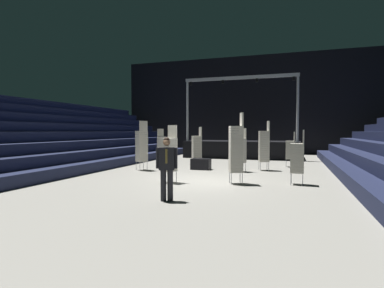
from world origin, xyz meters
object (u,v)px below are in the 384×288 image
chair_stack_rear_centre (162,146)px  chair_stack_aisle_left (142,146)px  chair_stack_mid_left (236,148)px  chair_stack_front_left (264,146)px  chair_stack_mid_centre (240,150)px  equipment_road_case (201,164)px  chair_stack_rear_right (297,157)px  man_with_tie (167,165)px  stage_riser (242,148)px  chair_stack_mid_right (197,147)px  chair_stack_rear_left (169,154)px  chair_stack_front_right (290,149)px

chair_stack_rear_centre → chair_stack_aisle_left: (0.29, -3.10, 0.17)m
chair_stack_mid_left → chair_stack_front_left: bearing=-29.0°
chair_stack_mid_centre → chair_stack_aisle_left: (-4.47, -0.89, 0.17)m
chair_stack_mid_left → equipment_road_case: bearing=12.6°
chair_stack_rear_right → man_with_tie: bearing=140.0°
stage_riser → chair_stack_rear_right: 10.92m
chair_stack_front_left → chair_stack_rear_right: size_ratio=1.23×
chair_stack_front_left → chair_stack_mid_right: size_ratio=1.12×
chair_stack_aisle_left → chair_stack_mid_centre: bearing=-43.6°
chair_stack_mid_left → chair_stack_rear_left: size_ratio=1.21×
man_with_tie → chair_stack_mid_left: 3.46m
chair_stack_front_left → equipment_road_case: bearing=84.8°
chair_stack_mid_centre → chair_stack_rear_left: chair_stack_rear_left is taller
man_with_tie → chair_stack_rear_centre: 9.52m
chair_stack_mid_right → chair_stack_mid_left: bearing=-179.7°
chair_stack_rear_left → chair_stack_mid_centre: bearing=-96.7°
man_with_tie → chair_stack_mid_centre: chair_stack_mid_centre is taller
chair_stack_front_left → chair_stack_rear_left: (-2.92, -4.55, -0.13)m
man_with_tie → chair_stack_rear_left: 2.93m
chair_stack_mid_left → chair_stack_rear_right: (2.03, 0.50, -0.29)m
man_with_tie → chair_stack_mid_right: size_ratio=0.82×
chair_stack_mid_left → chair_stack_mid_right: size_ratio=1.21×
chair_stack_front_left → chair_stack_aisle_left: size_ratio=1.00×
chair_stack_front_left → equipment_road_case: chair_stack_front_left is taller
chair_stack_rear_centre → chair_stack_aisle_left: chair_stack_aisle_left is taller
stage_riser → chair_stack_front_left: (2.06, -6.77, 0.51)m
chair_stack_rear_left → chair_stack_front_left: bearing=-102.3°
man_with_tie → chair_stack_mid_left: (1.26, 3.21, 0.29)m
chair_stack_front_left → chair_stack_mid_left: bearing=155.5°
stage_riser → man_with_tie: (0.19, -14.05, 0.30)m
chair_stack_front_left → chair_stack_front_right: 2.17m
chair_stack_rear_centre → chair_stack_front_left: bearing=107.9°
chair_stack_front_left → chair_stack_rear_right: 3.85m
chair_stack_front_left → equipment_road_case: size_ratio=2.56×
stage_riser → chair_stack_mid_left: bearing=-82.3°
man_with_tie → chair_stack_mid_right: bearing=-96.8°
chair_stack_mid_left → chair_stack_mid_right: 5.40m
chair_stack_front_right → chair_stack_mid_right: 4.78m
chair_stack_mid_centre → chair_stack_rear_centre: bearing=6.0°
man_with_tie → equipment_road_case: 6.84m
chair_stack_mid_left → chair_stack_rear_centre: 7.53m
man_with_tie → chair_stack_rear_right: chair_stack_rear_right is taller
chair_stack_mid_right → chair_stack_mid_centre: size_ratio=1.04×
chair_stack_mid_left → chair_stack_rear_left: bearing=81.1°
chair_stack_rear_left → chair_stack_aisle_left: (-2.55, 2.86, 0.13)m
chair_stack_rear_left → equipment_road_case: size_ratio=2.28×
chair_stack_mid_centre → equipment_road_case: 2.04m
stage_riser → chair_stack_rear_right: (3.49, -10.34, 0.30)m
chair_stack_aisle_left → equipment_road_case: chair_stack_aisle_left is taller
chair_stack_rear_right → chair_stack_mid_right: bearing=51.5°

